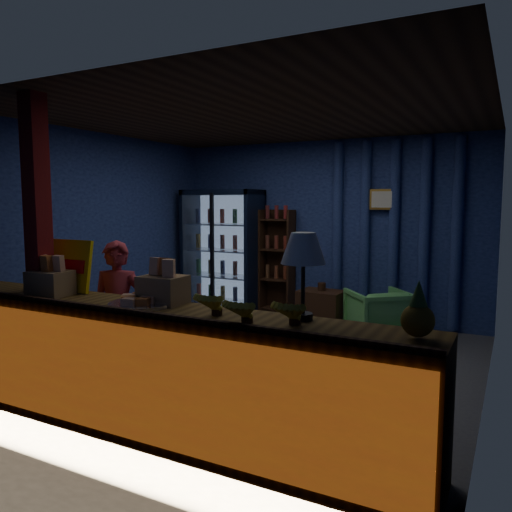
{
  "coord_description": "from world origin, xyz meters",
  "views": [
    {
      "loc": [
        2.47,
        -4.73,
        1.72
      ],
      "look_at": [
        0.11,
        -0.2,
        1.16
      ],
      "focal_mm": 35.0,
      "sensor_mm": 36.0,
      "label": 1
    }
  ],
  "objects_px": {
    "green_chair": "(378,314)",
    "pastry_tray": "(141,302)",
    "shopkeeper": "(118,315)",
    "table_lamp": "(303,252)"
  },
  "relations": [
    {
      "from": "table_lamp",
      "to": "shopkeeper",
      "type": "bearing_deg",
      "value": 168.28
    },
    {
      "from": "shopkeeper",
      "to": "green_chair",
      "type": "height_order",
      "value": "shopkeeper"
    },
    {
      "from": "shopkeeper",
      "to": "table_lamp",
      "type": "xyz_separation_m",
      "value": [
        2.0,
        -0.41,
        0.71
      ]
    },
    {
      "from": "green_chair",
      "to": "pastry_tray",
      "type": "height_order",
      "value": "pastry_tray"
    },
    {
      "from": "pastry_tray",
      "to": "shopkeeper",
      "type": "bearing_deg",
      "value": 143.55
    },
    {
      "from": "shopkeeper",
      "to": "green_chair",
      "type": "bearing_deg",
      "value": 34.57
    },
    {
      "from": "shopkeeper",
      "to": "table_lamp",
      "type": "bearing_deg",
      "value": -34.91
    },
    {
      "from": "green_chair",
      "to": "pastry_tray",
      "type": "distance_m",
      "value": 3.5
    },
    {
      "from": "pastry_tray",
      "to": "table_lamp",
      "type": "bearing_deg",
      "value": 6.88
    },
    {
      "from": "shopkeeper",
      "to": "pastry_tray",
      "type": "height_order",
      "value": "shopkeeper"
    }
  ]
}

